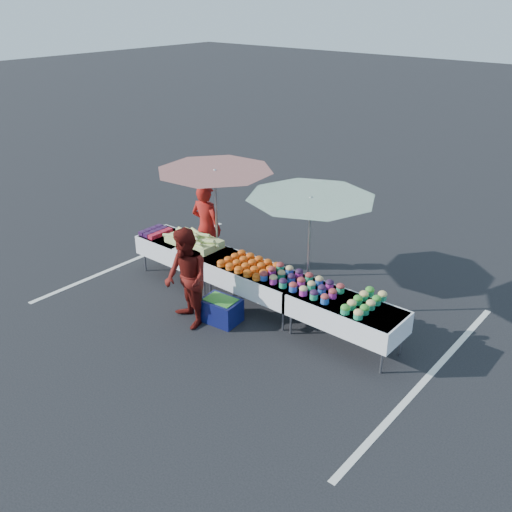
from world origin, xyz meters
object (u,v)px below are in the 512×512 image
Objects in this scene: table_center at (256,278)px; vendor at (206,228)px; umbrella_right at (311,208)px; umbrella_left at (215,180)px; customer at (186,279)px; table_left at (184,250)px; table_right at (346,312)px; storage_bin at (221,310)px.

vendor reaches higher than table_center.
umbrella_left is at bearing 180.00° from umbrella_right.
customer is 2.30m from umbrella_right.
table_left is at bearing 74.19° from vendor.
vendor is at bearing 160.57° from umbrella_left.
umbrella_right reaches higher than table_right.
vendor reaches higher than table_left.
table_left is at bearing 180.00° from table_right.
table_right is at bearing 0.00° from table_left.
table_center reaches higher than storage_bin.
umbrella_left is 1.21× the size of umbrella_right.
vendor is 0.81× the size of umbrella_right.
customer is at bearing 118.17° from vendor.
table_left is 2.75× the size of storage_bin.
umbrella_left is (-3.09, 0.40, 1.40)m from table_right.
table_center is at bearing 0.00° from table_left.
table_right is at bearing 164.01° from vendor.
customer is at bearing -130.71° from umbrella_right.
umbrella_right is (2.52, -0.15, 1.05)m from vendor.
vendor reaches higher than table_right.
umbrella_left is (-0.77, 1.54, 1.13)m from customer.
customer reaches higher than table_left.
table_right is at bearing 47.39° from customer.
vendor is 1.18m from umbrella_left.
table_left is at bearing 159.64° from customer.
vendor is 2.64× the size of storage_bin.
table_center is 0.83m from storage_bin.
table_center is 1.62m from umbrella_right.
vendor reaches higher than storage_bin.
storage_bin is at bearing -130.67° from umbrella_right.
table_center is 2.75× the size of storage_bin.
table_right is at bearing -21.80° from umbrella_right.
storage_bin is at bearing 133.60° from vendor.
vendor is at bearing 146.58° from customer.
umbrella_left reaches higher than table_center.
table_center is 0.85× the size of umbrella_right.
table_left is at bearing -141.86° from umbrella_left.
table_left is 1.80m from table_center.
umbrella_right is at bearing 8.75° from table_left.
umbrella_right is at bearing 158.20° from table_right.
storage_bin is (1.55, -1.27, -0.68)m from vendor.
customer reaches higher than storage_bin.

